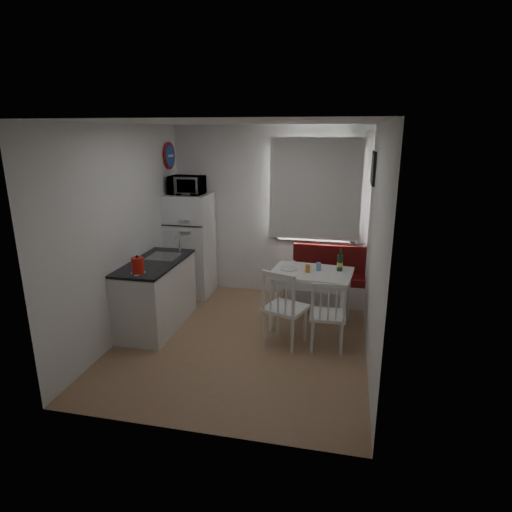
% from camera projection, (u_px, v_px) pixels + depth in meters
% --- Properties ---
extents(floor, '(3.00, 3.50, 0.02)m').
position_uv_depth(floor, '(243.00, 339.00, 5.35)').
color(floor, '#997951').
rests_on(floor, ground).
extents(ceiling, '(3.00, 3.50, 0.02)m').
position_uv_depth(ceiling, '(241.00, 122.00, 4.61)').
color(ceiling, white).
rests_on(ceiling, wall_back).
extents(wall_back, '(3.00, 0.02, 2.60)m').
position_uv_depth(wall_back, '(269.00, 212.00, 6.62)').
color(wall_back, white).
rests_on(wall_back, floor).
extents(wall_front, '(3.00, 0.02, 2.60)m').
position_uv_depth(wall_front, '(187.00, 292.00, 3.34)').
color(wall_front, white).
rests_on(wall_front, floor).
extents(wall_left, '(0.02, 3.50, 2.60)m').
position_uv_depth(wall_left, '(124.00, 233.00, 5.29)').
color(wall_left, white).
rests_on(wall_left, floor).
extents(wall_right, '(0.02, 3.50, 2.60)m').
position_uv_depth(wall_right, '(375.00, 246.00, 4.68)').
color(wall_right, white).
rests_on(wall_right, floor).
extents(window, '(1.22, 0.06, 1.47)m').
position_uv_depth(window, '(315.00, 193.00, 6.36)').
color(window, white).
rests_on(window, wall_back).
extents(curtain, '(1.35, 0.02, 1.50)m').
position_uv_depth(curtain, '(315.00, 190.00, 6.28)').
color(curtain, white).
rests_on(curtain, wall_back).
extents(kitchen_counter, '(0.62, 1.32, 1.16)m').
position_uv_depth(kitchen_counter, '(157.00, 294.00, 5.61)').
color(kitchen_counter, white).
rests_on(kitchen_counter, floor).
extents(wall_sign, '(0.03, 0.40, 0.40)m').
position_uv_depth(wall_sign, '(170.00, 156.00, 6.40)').
color(wall_sign, '#1A459F').
rests_on(wall_sign, wall_left).
extents(picture_frame, '(0.04, 0.52, 0.42)m').
position_uv_depth(picture_frame, '(373.00, 168.00, 5.50)').
color(picture_frame, black).
rests_on(picture_frame, wall_right).
extents(bench, '(1.18, 0.46, 0.85)m').
position_uv_depth(bench, '(329.00, 284.00, 6.48)').
color(bench, white).
rests_on(bench, floor).
extents(dining_table, '(1.08, 0.81, 0.76)m').
position_uv_depth(dining_table, '(312.00, 278.00, 5.55)').
color(dining_table, white).
rests_on(dining_table, floor).
extents(chair_left, '(0.57, 0.57, 0.52)m').
position_uv_depth(chair_left, '(285.00, 301.00, 4.99)').
color(chair_left, white).
rests_on(chair_left, floor).
extents(chair_right, '(0.43, 0.41, 0.47)m').
position_uv_depth(chair_right, '(328.00, 309.00, 4.92)').
color(chair_right, white).
rests_on(chair_right, floor).
extents(fridge, '(0.64, 0.64, 1.59)m').
position_uv_depth(fridge, '(191.00, 245.00, 6.68)').
color(fridge, white).
rests_on(fridge, floor).
extents(microwave, '(0.50, 0.34, 0.28)m').
position_uv_depth(microwave, '(187.00, 185.00, 6.37)').
color(microwave, white).
rests_on(microwave, fridge).
extents(kettle, '(0.17, 0.17, 0.23)m').
position_uv_depth(kettle, '(138.00, 265.00, 4.94)').
color(kettle, red).
rests_on(kettle, kitchen_counter).
extents(wine_bottle, '(0.07, 0.07, 0.30)m').
position_uv_depth(wine_bottle, '(340.00, 260.00, 5.50)').
color(wine_bottle, '#12381D').
rests_on(wine_bottle, dining_table).
extents(drinking_glass_orange, '(0.06, 0.06, 0.10)m').
position_uv_depth(drinking_glass_orange, '(308.00, 269.00, 5.47)').
color(drinking_glass_orange, orange).
rests_on(drinking_glass_orange, dining_table).
extents(drinking_glass_blue, '(0.06, 0.06, 0.11)m').
position_uv_depth(drinking_glass_blue, '(318.00, 267.00, 5.54)').
color(drinking_glass_blue, '#80A7D9').
rests_on(drinking_glass_blue, dining_table).
extents(plate, '(0.22, 0.22, 0.02)m').
position_uv_depth(plate, '(289.00, 269.00, 5.60)').
color(plate, white).
rests_on(plate, dining_table).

